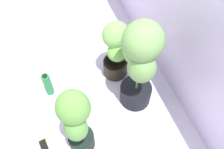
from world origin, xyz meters
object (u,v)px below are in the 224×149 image
(potted_plant_back_center, at_px, (140,60))
(potted_plant_back_left, at_px, (116,48))
(nutrient_bottle, at_px, (48,84))
(potted_plant_front_right, at_px, (76,120))
(cell_phone, at_px, (44,146))

(potted_plant_back_center, relative_size, potted_plant_back_left, 1.44)
(potted_plant_back_center, xyz_separation_m, nutrient_bottle, (-0.32, -0.73, -0.42))
(potted_plant_back_left, bearing_deg, potted_plant_back_center, 10.60)
(potted_plant_back_center, relative_size, nutrient_bottle, 3.34)
(potted_plant_front_right, bearing_deg, potted_plant_back_left, 140.00)
(potted_plant_back_left, bearing_deg, nutrient_bottle, -88.34)
(cell_phone, bearing_deg, potted_plant_back_center, -176.89)
(cell_phone, bearing_deg, potted_plant_back_left, -155.74)
(potted_plant_back_center, distance_m, potted_plant_back_left, 0.40)
(potted_plant_front_right, bearing_deg, cell_phone, -105.94)
(potted_plant_front_right, relative_size, cell_phone, 4.95)
(potted_plant_front_right, height_order, cell_phone, potted_plant_front_right)
(potted_plant_front_right, distance_m, potted_plant_back_left, 0.80)
(nutrient_bottle, bearing_deg, cell_phone, -17.24)
(nutrient_bottle, bearing_deg, potted_plant_back_left, 91.66)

